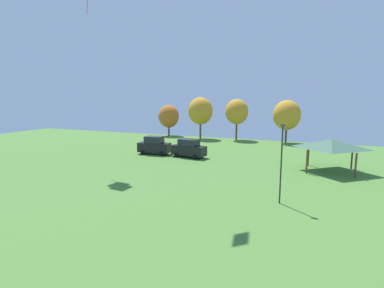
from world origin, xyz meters
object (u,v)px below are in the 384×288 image
(parked_car_leftmost, at_px, (154,146))
(treeline_tree_3, at_px, (287,115))
(treeline_tree_0, at_px, (169,116))
(light_post_1, at_px, (281,159))
(treeline_tree_2, at_px, (237,112))
(park_pavilion, at_px, (331,144))
(treeline_tree_1, at_px, (200,111))
(parked_car_second_from_left, at_px, (189,148))

(parked_car_leftmost, relative_size, treeline_tree_3, 0.63)
(treeline_tree_0, xyz_separation_m, treeline_tree_3, (24.24, -0.94, 0.88))
(treeline_tree_3, bearing_deg, light_post_1, -84.94)
(treeline_tree_2, distance_m, treeline_tree_3, 9.30)
(light_post_1, distance_m, treeline_tree_2, 35.32)
(park_pavilion, distance_m, treeline_tree_0, 37.30)
(treeline_tree_0, relative_size, treeline_tree_3, 0.85)
(light_post_1, relative_size, treeline_tree_1, 0.76)
(park_pavilion, relative_size, treeline_tree_1, 0.74)
(park_pavilion, height_order, treeline_tree_3, treeline_tree_3)
(parked_car_leftmost, distance_m, light_post_1, 23.87)
(light_post_1, xyz_separation_m, treeline_tree_1, (-19.23, 31.97, 1.96))
(parked_car_second_from_left, height_order, light_post_1, light_post_1)
(park_pavilion, xyz_separation_m, treeline_tree_1, (-23.09, 19.12, 2.41))
(park_pavilion, bearing_deg, treeline_tree_0, 146.24)
(treeline_tree_2, xyz_separation_m, treeline_tree_3, (9.28, -0.47, -0.38))
(park_pavilion, bearing_deg, parked_car_leftmost, 177.48)
(light_post_1, relative_size, treeline_tree_0, 0.95)
(treeline_tree_0, xyz_separation_m, treeline_tree_2, (14.96, -0.47, 1.27))
(treeline_tree_0, bearing_deg, parked_car_second_from_left, -55.96)
(treeline_tree_1, relative_size, treeline_tree_3, 1.06)
(park_pavilion, relative_size, light_post_1, 0.97)
(treeline_tree_1, bearing_deg, light_post_1, -58.98)
(treeline_tree_2, bearing_deg, parked_car_leftmost, -110.32)
(parked_car_second_from_left, distance_m, treeline_tree_2, 19.77)
(light_post_1, xyz_separation_m, treeline_tree_0, (-27.13, 33.58, 0.62))
(parked_car_leftmost, relative_size, treeline_tree_0, 0.73)
(treeline_tree_1, xyz_separation_m, treeline_tree_2, (7.06, 1.13, -0.07))
(treeline_tree_0, relative_size, treeline_tree_2, 0.84)
(treeline_tree_1, bearing_deg, treeline_tree_2, 9.08)
(park_pavilion, height_order, treeline_tree_2, treeline_tree_2)
(parked_car_second_from_left, distance_m, light_post_1, 19.69)
(park_pavilion, relative_size, treeline_tree_0, 0.92)
(park_pavilion, bearing_deg, parked_car_second_from_left, 176.79)
(light_post_1, bearing_deg, treeline_tree_0, 128.94)
(parked_car_second_from_left, xyz_separation_m, treeline_tree_0, (-13.33, 19.73, 2.91))
(treeline_tree_1, distance_m, treeline_tree_2, 7.15)
(parked_car_second_from_left, height_order, treeline_tree_2, treeline_tree_2)
(treeline_tree_2, height_order, treeline_tree_3, treeline_tree_2)
(park_pavilion, bearing_deg, treeline_tree_2, 128.38)
(parked_car_second_from_left, bearing_deg, light_post_1, -37.24)
(treeline_tree_3, bearing_deg, treeline_tree_0, 177.77)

